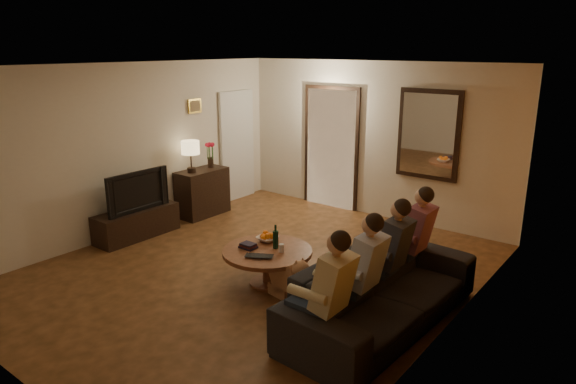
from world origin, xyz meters
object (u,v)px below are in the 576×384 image
Objects in this scene: person_a at (327,301)px; person_d at (412,243)px; table_lamp at (191,156)px; laptop at (258,258)px; tv_stand at (137,223)px; tv at (134,190)px; coffee_table at (267,267)px; wine_bottle at (276,236)px; dresser at (203,192)px; person_b at (361,278)px; dog at (287,276)px; bowl at (268,239)px; sofa at (383,291)px; person_c at (389,259)px.

person_a and person_d have the same top height.
table_lamp reaches higher than laptop.
laptop reaches higher than tv_stand.
coffee_table is at bearing -90.45° from tv.
wine_bottle is at bearing -21.81° from table_lamp.
wine_bottle reaches higher than coffee_table.
coffee_table is (-1.45, -0.93, -0.38)m from person_d.
person_a is at bearing -29.06° from dresser.
person_b is at bearing -19.51° from table_lamp.
wine_bottle is 0.41m from laptop.
person_a reaches higher than wine_bottle.
bowl is at bearing 159.04° from dog.
wine_bottle is at bearing 68.38° from laptop.
bowl is at bearing 4.67° from tv_stand.
coffee_table is 3.52× the size of wine_bottle.
dresser is at bearing 163.64° from dog.
table_lamp is 0.45× the size of person_a.
dresser is 0.70m from table_lamp.
sofa is 4.49× the size of dog.
person_b reaches higher than bowl.
tv is 2.68m from wine_bottle.
table_lamp is 1.43m from tv_stand.
tv is at bearing 0.00° from tv_stand.
coffee_table is at bearing -116.57° from wine_bottle.
dresser is 4.66m from person_a.
tv is at bearing 144.59° from laptop.
bowl is (2.44, 0.20, -0.26)m from tv.
table_lamp reaches higher than person_d.
tv is 4.08m from person_b.
person_d is 3.87× the size of wine_bottle.
person_b is 1.70m from bowl.
laptop is (2.72, -0.30, -0.28)m from tv.
dog is (3.05, -0.17, 0.06)m from tv_stand.
person_a is at bearing -12.37° from tv_stand.
person_b is at bearing -14.92° from wine_bottle.
bowl is (2.44, 0.20, 0.26)m from tv_stand.
dog is 0.45m from coffee_table.
coffee_table is 0.40m from wine_bottle.
table_lamp is 4.58m from person_a.
wine_bottle is (2.67, -1.29, 0.21)m from dresser.
laptop is (0.28, -0.50, -0.02)m from bowl.
person_d is at bearing 30.65° from wine_bottle.
person_d is (4.07, -0.24, -0.47)m from table_lamp.
person_b reaches higher than laptop.
tv is 4.09m from person_c.
table_lamp reaches higher than coffee_table.
tv_stand is at bearing -178.30° from wine_bottle.
tv_stand is 4.10m from person_b.
tv_stand is at bearing 144.59° from laptop.
tv reaches higher than dog.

